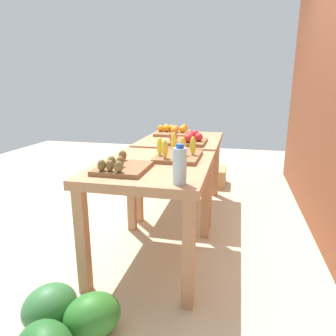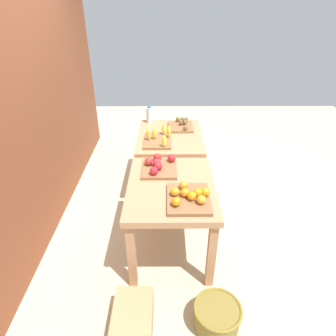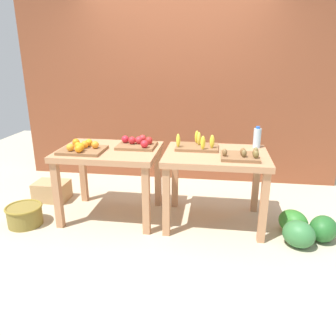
% 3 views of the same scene
% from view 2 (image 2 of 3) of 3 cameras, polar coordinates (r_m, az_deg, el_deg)
% --- Properties ---
extents(ground_plane, '(8.00, 8.00, 0.00)m').
position_cam_2_polar(ground_plane, '(3.56, 0.41, -8.67)').
color(ground_plane, '#C1B596').
extents(back_wall, '(4.40, 0.12, 3.00)m').
position_cam_2_polar(back_wall, '(3.15, -25.71, 13.87)').
color(back_wall, brown).
rests_on(back_wall, ground_plane).
extents(display_table_left, '(1.04, 0.80, 0.77)m').
position_cam_2_polar(display_table_left, '(2.71, 0.59, -5.34)').
color(display_table_left, tan).
rests_on(display_table_left, ground_plane).
extents(display_table_right, '(1.04, 0.80, 0.77)m').
position_cam_2_polar(display_table_right, '(3.68, 0.35, 4.91)').
color(display_table_right, tan).
rests_on(display_table_right, ground_plane).
extents(orange_bin, '(0.44, 0.37, 0.11)m').
position_cam_2_polar(orange_bin, '(2.44, 4.14, -5.66)').
color(orange_bin, brown).
rests_on(orange_bin, display_table_left).
extents(apple_bin, '(0.40, 0.34, 0.11)m').
position_cam_2_polar(apple_bin, '(2.87, -1.83, 0.43)').
color(apple_bin, brown).
rests_on(apple_bin, display_table_left).
extents(banana_crate, '(0.44, 0.32, 0.17)m').
position_cam_2_polar(banana_crate, '(3.43, -1.93, 5.74)').
color(banana_crate, brown).
rests_on(banana_crate, display_table_right).
extents(kiwi_bin, '(0.36, 0.32, 0.10)m').
position_cam_2_polar(kiwi_bin, '(3.84, 2.60, 8.36)').
color(kiwi_bin, brown).
rests_on(kiwi_bin, display_table_right).
extents(water_bottle, '(0.08, 0.08, 0.23)m').
position_cam_2_polar(water_bottle, '(3.99, -3.70, 10.39)').
color(water_bottle, silver).
rests_on(water_bottle, display_table_right).
extents(watermelon_pile, '(0.63, 0.64, 0.25)m').
position_cam_2_polar(watermelon_pile, '(4.71, 3.25, 3.67)').
color(watermelon_pile, '#246428').
rests_on(watermelon_pile, ground_plane).
extents(wicker_basket, '(0.38, 0.38, 0.21)m').
position_cam_2_polar(wicker_basket, '(2.55, 9.65, -26.85)').
color(wicker_basket, olive).
rests_on(wicker_basket, ground_plane).
extents(cardboard_produce_box, '(0.40, 0.30, 0.23)m').
position_cam_2_polar(cardboard_produce_box, '(2.52, -6.88, -27.39)').
color(cardboard_produce_box, tan).
rests_on(cardboard_produce_box, ground_plane).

